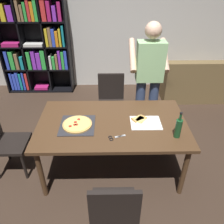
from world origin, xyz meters
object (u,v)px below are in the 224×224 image
Objects in this scene: pepperoni_pizza_on_tray at (77,125)px; dining_table at (112,127)px; chair_near_camera at (114,210)px; chair_left_end at (2,139)px; chair_far_side at (111,98)px; couch at (202,83)px; wine_bottle at (178,128)px; bookshelf at (35,45)px; person_serving_pizza at (149,76)px; kitchen_scissors at (114,137)px.

dining_table is at bearing 8.23° from pepperoni_pizza_on_tray.
chair_near_camera is 1.06m from pepperoni_pizza_on_tray.
chair_left_end is 2.22× the size of pepperoni_pizza_on_tray.
pepperoni_pizza_on_tray is at bearing -111.17° from chair_far_side.
chair_far_side is at bearing 90.00° from dining_table.
dining_table is 1.05× the size of couch.
wine_bottle is (0.70, 0.72, 0.36)m from chair_near_camera.
bookshelf reaches higher than dining_table.
couch is at bearing 41.52° from person_serving_pizza.
chair_left_end is 0.51× the size of person_serving_pizza.
dining_table is at bearing 0.00° from chair_left_end.
bookshelf is (-1.53, 1.37, 0.48)m from chair_far_side.
chair_far_side is 1.70m from chair_left_end.
dining_table is 1.02× the size of person_serving_pizza.
couch is 3.12m from pepperoni_pizza_on_tray.
person_serving_pizza is 1.22m from kitchen_scissors.
chair_near_camera is 0.51× the size of person_serving_pizza.
person_serving_pizza is 5.54× the size of wine_bottle.
wine_bottle reaches higher than couch.
bookshelf is at bearing 114.68° from pepperoni_pizza_on_tray.
chair_far_side is 0.53× the size of couch.
chair_far_side is 2.85× the size of wine_bottle.
pepperoni_pizza_on_tray is at bearing 113.57° from chair_near_camera.
bookshelf is at bearing 138.10° from chair_far_side.
pepperoni_pizza_on_tray is 0.49m from kitchen_scissors.
person_serving_pizza reaches higher than chair_far_side.
couch is at bearing 27.41° from chair_far_side.
chair_left_end is 3.84m from couch.
chair_left_end is 4.53× the size of kitchen_scissors.
kitchen_scissors is at bearing -89.29° from chair_far_side.
person_serving_pizza is at bearing 73.19° from chair_near_camera.
couch is at bearing 50.41° from kitchen_scissors.
chair_left_end is 1.00m from pepperoni_pizza_on_tray.
chair_left_end is 0.46× the size of bookshelf.
wine_bottle reaches higher than chair_near_camera.
bookshelf is at bearing 122.79° from dining_table.
chair_far_side is at bearing 90.00° from chair_near_camera.
couch is at bearing -6.42° from bookshelf.
chair_left_end is 2.85× the size of wine_bottle.
wine_bottle is at bearing 1.03° from kitchen_scissors.
kitchen_scissors is (1.54, -2.66, -0.23)m from bookshelf.
pepperoni_pizza_on_tray is at bearing -138.48° from couch.
person_serving_pizza is (0.54, 1.78, 0.49)m from chair_near_camera.
bookshelf reaches higher than chair_left_end.
couch is 1.95m from person_serving_pizza.
dining_table is 1.98× the size of chair_left_end.
couch is (1.90, 1.99, -0.38)m from dining_table.
couch is (1.90, 0.99, -0.21)m from chair_far_side.
bookshelf reaches higher than pepperoni_pizza_on_tray.
chair_left_end is 1.45m from kitchen_scissors.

